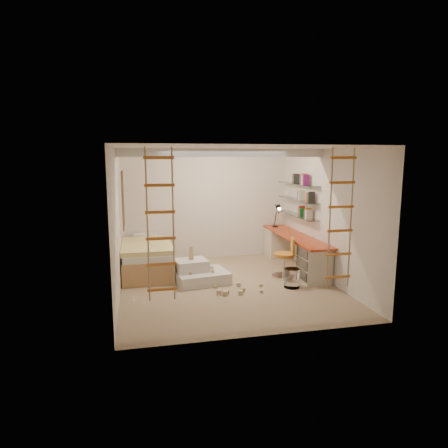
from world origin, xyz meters
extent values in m
plane|color=tan|center=(0.00, 0.00, 0.00)|extent=(4.50, 4.50, 0.00)
cube|color=white|center=(0.00, 0.30, 2.52)|extent=(4.00, 0.18, 0.16)
cube|color=white|center=(-1.97, 1.50, 1.55)|extent=(0.06, 1.15, 1.35)
cube|color=#4C2D1E|center=(-1.93, 1.50, 1.55)|extent=(0.02, 1.00, 1.20)
cylinder|color=white|center=(1.16, -0.38, 0.18)|extent=(0.29, 0.29, 0.37)
cube|color=#BF3B16|center=(1.72, 0.83, 0.73)|extent=(0.55, 2.80, 0.04)
cube|color=beige|center=(1.72, 1.93, 0.35)|extent=(0.52, 0.55, 0.71)
cube|color=beige|center=(1.72, -0.17, 0.35)|extent=(0.52, 0.55, 0.71)
cube|color=#4C4742|center=(1.45, -0.17, 0.61)|extent=(0.02, 0.50, 0.18)
cube|color=#4C4742|center=(1.45, -0.17, 0.39)|extent=(0.02, 0.50, 0.18)
cube|color=#4C4742|center=(1.45, -0.17, 0.17)|extent=(0.02, 0.50, 0.18)
cube|color=white|center=(1.87, 1.13, 1.15)|extent=(0.25, 1.80, 0.01)
cube|color=white|center=(1.87, 1.13, 1.50)|extent=(0.25, 1.80, 0.01)
cube|color=white|center=(1.87, 1.13, 1.85)|extent=(0.25, 1.80, 0.01)
cube|color=#AD7F51|center=(-1.48, 1.23, 0.23)|extent=(1.00, 2.00, 0.45)
cube|color=white|center=(-1.48, 1.23, 0.51)|extent=(0.95, 1.95, 0.12)
cube|color=yellow|center=(-1.48, 1.08, 0.62)|extent=(1.02, 1.60, 0.10)
cube|color=white|center=(-1.48, 2.03, 0.63)|extent=(0.55, 0.35, 0.12)
cylinder|color=black|center=(1.67, 1.98, 0.76)|extent=(0.14, 0.14, 0.02)
cylinder|color=black|center=(1.67, 1.98, 0.95)|extent=(0.02, 0.15, 0.36)
cylinder|color=black|center=(1.67, 1.88, 1.20)|extent=(0.02, 0.27, 0.20)
cone|color=black|center=(1.67, 1.76, 1.25)|extent=(0.12, 0.14, 0.15)
cylinder|color=#FFEABF|center=(1.67, 1.72, 1.22)|extent=(0.08, 0.04, 0.08)
cylinder|color=orange|center=(1.24, 0.24, 0.48)|extent=(0.53, 0.53, 0.06)
cube|color=orange|center=(1.40, 0.19, 0.68)|extent=(0.12, 0.33, 0.31)
cylinder|color=silver|center=(1.24, 0.24, 0.27)|extent=(0.06, 0.06, 0.43)
cylinder|color=silver|center=(1.24, 0.24, 0.03)|extent=(0.60, 0.60, 0.05)
cube|color=silver|center=(-0.46, 0.30, 0.11)|extent=(1.11, 0.93, 0.22)
cube|color=silver|center=(-0.64, 0.38, 0.33)|extent=(0.68, 0.59, 0.22)
cube|color=#CCB284|center=(-0.64, 0.38, 0.49)|extent=(0.09, 0.09, 0.08)
cube|color=#CCB284|center=(-0.64, 0.38, 0.56)|extent=(0.08, 0.08, 0.07)
cube|color=#CCB284|center=(-0.64, 0.38, 0.66)|extent=(0.07, 0.07, 0.12)
cube|color=#CCB284|center=(-0.26, 0.16, 0.25)|extent=(0.06, 0.06, 0.06)
cube|color=#CCB284|center=(-0.22, 0.42, 0.25)|extent=(0.06, 0.06, 0.06)
cube|color=#CCB284|center=(-0.70, 0.12, 0.25)|extent=(0.06, 0.06, 0.06)
cube|color=#CCB284|center=(0.18, -0.42, 0.04)|extent=(0.07, 0.07, 0.07)
cube|color=#CCB284|center=(-0.14, -0.50, 0.04)|extent=(0.07, 0.07, 0.07)
cube|color=#CCB284|center=(0.20, -0.10, 0.04)|extent=(0.07, 0.07, 0.07)
cube|color=#CCB284|center=(0.50, -0.56, 0.04)|extent=(0.07, 0.07, 0.07)
cube|color=#CCB284|center=(0.61, -0.23, 0.04)|extent=(0.07, 0.07, 0.07)
cube|color=#CCB284|center=(-0.25, -0.12, 0.04)|extent=(0.07, 0.07, 0.07)
cube|color=#CCB284|center=(0.11, -0.57, 0.04)|extent=(0.07, 0.07, 0.07)
cube|color=#CCB284|center=(-0.17, -0.56, 0.04)|extent=(0.07, 0.07, 0.07)
cube|color=#CCB284|center=(-0.26, -0.47, 0.04)|extent=(0.07, 0.07, 0.07)
cube|color=white|center=(1.87, 1.13, 1.27)|extent=(0.14, 0.52, 0.22)
cube|color=orange|center=(1.87, 1.13, 1.62)|extent=(0.14, 0.58, 0.22)
cube|color=#194CA5|center=(1.87, 1.13, 1.97)|extent=(0.14, 0.58, 0.22)
camera|label=1|loc=(-1.67, -7.19, 2.44)|focal=32.00mm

